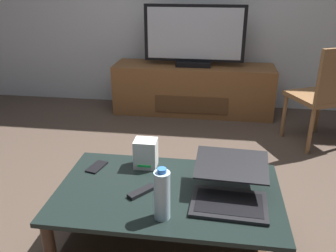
{
  "coord_description": "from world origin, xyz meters",
  "views": [
    {
      "loc": [
        0.34,
        -1.87,
        1.43
      ],
      "look_at": [
        0.05,
        0.2,
        0.54
      ],
      "focal_mm": 38.19,
      "sensor_mm": 36.0,
      "label": 1
    }
  ],
  "objects_px": {
    "dining_chair": "(327,92)",
    "laptop": "(230,188)",
    "coffee_table": "(168,209)",
    "television": "(194,37)",
    "router_box": "(146,153)",
    "cell_phone": "(97,167)",
    "water_bottle_near": "(162,195)",
    "media_cabinet": "(193,89)",
    "tv_remote": "(142,192)"
  },
  "relations": [
    {
      "from": "laptop",
      "to": "router_box",
      "type": "bearing_deg",
      "value": 150.88
    },
    {
      "from": "laptop",
      "to": "tv_remote",
      "type": "bearing_deg",
      "value": -178.05
    },
    {
      "from": "laptop",
      "to": "cell_phone",
      "type": "relative_size",
      "value": 3.05
    },
    {
      "from": "coffee_table",
      "to": "water_bottle_near",
      "type": "height_order",
      "value": "water_bottle_near"
    },
    {
      "from": "media_cabinet",
      "to": "water_bottle_near",
      "type": "height_order",
      "value": "water_bottle_near"
    },
    {
      "from": "laptop",
      "to": "coffee_table",
      "type": "bearing_deg",
      "value": 174.81
    },
    {
      "from": "television",
      "to": "laptop",
      "type": "height_order",
      "value": "television"
    },
    {
      "from": "coffee_table",
      "to": "laptop",
      "type": "height_order",
      "value": "laptop"
    },
    {
      "from": "cell_phone",
      "to": "coffee_table",
      "type": "bearing_deg",
      "value": -7.56
    },
    {
      "from": "coffee_table",
      "to": "television",
      "type": "xyz_separation_m",
      "value": [
        -0.03,
        2.17,
        0.56
      ]
    },
    {
      "from": "dining_chair",
      "to": "tv_remote",
      "type": "height_order",
      "value": "dining_chair"
    },
    {
      "from": "dining_chair",
      "to": "laptop",
      "type": "height_order",
      "value": "dining_chair"
    },
    {
      "from": "router_box",
      "to": "cell_phone",
      "type": "relative_size",
      "value": 1.2
    },
    {
      "from": "coffee_table",
      "to": "media_cabinet",
      "type": "relative_size",
      "value": 0.68
    },
    {
      "from": "cell_phone",
      "to": "tv_remote",
      "type": "distance_m",
      "value": 0.39
    },
    {
      "from": "coffee_table",
      "to": "cell_phone",
      "type": "xyz_separation_m",
      "value": [
        -0.45,
        0.18,
        0.12
      ]
    },
    {
      "from": "router_box",
      "to": "tv_remote",
      "type": "relative_size",
      "value": 1.05
    },
    {
      "from": "dining_chair",
      "to": "tv_remote",
      "type": "distance_m",
      "value": 2.01
    },
    {
      "from": "media_cabinet",
      "to": "dining_chair",
      "type": "relative_size",
      "value": 1.89
    },
    {
      "from": "dining_chair",
      "to": "media_cabinet",
      "type": "bearing_deg",
      "value": 149.54
    },
    {
      "from": "dining_chair",
      "to": "cell_phone",
      "type": "distance_m",
      "value": 2.07
    },
    {
      "from": "water_bottle_near",
      "to": "cell_phone",
      "type": "height_order",
      "value": "water_bottle_near"
    },
    {
      "from": "coffee_table",
      "to": "water_bottle_near",
      "type": "xyz_separation_m",
      "value": [
        0.0,
        -0.22,
        0.24
      ]
    },
    {
      "from": "television",
      "to": "router_box",
      "type": "distance_m",
      "value": 1.97
    },
    {
      "from": "media_cabinet",
      "to": "television",
      "type": "relative_size",
      "value": 1.64
    },
    {
      "from": "router_box",
      "to": "tv_remote",
      "type": "distance_m",
      "value": 0.29
    },
    {
      "from": "dining_chair",
      "to": "router_box",
      "type": "relative_size",
      "value": 5.38
    },
    {
      "from": "coffee_table",
      "to": "cell_phone",
      "type": "bearing_deg",
      "value": 158.09
    },
    {
      "from": "coffee_table",
      "to": "dining_chair",
      "type": "relative_size",
      "value": 1.29
    },
    {
      "from": "dining_chair",
      "to": "tv_remote",
      "type": "relative_size",
      "value": 5.64
    },
    {
      "from": "router_box",
      "to": "cell_phone",
      "type": "distance_m",
      "value": 0.3
    },
    {
      "from": "media_cabinet",
      "to": "router_box",
      "type": "distance_m",
      "value": 1.97
    },
    {
      "from": "coffee_table",
      "to": "media_cabinet",
      "type": "distance_m",
      "value": 2.19
    },
    {
      "from": "television",
      "to": "media_cabinet",
      "type": "bearing_deg",
      "value": 90.0
    },
    {
      "from": "television",
      "to": "tv_remote",
      "type": "relative_size",
      "value": 6.5
    },
    {
      "from": "coffee_table",
      "to": "television",
      "type": "relative_size",
      "value": 1.12
    },
    {
      "from": "media_cabinet",
      "to": "television",
      "type": "bearing_deg",
      "value": -90.0
    },
    {
      "from": "water_bottle_near",
      "to": "cell_phone",
      "type": "relative_size",
      "value": 1.85
    },
    {
      "from": "dining_chair",
      "to": "laptop",
      "type": "distance_m",
      "value": 1.74
    },
    {
      "from": "media_cabinet",
      "to": "laptop",
      "type": "relative_size",
      "value": 4.0
    },
    {
      "from": "television",
      "to": "dining_chair",
      "type": "xyz_separation_m",
      "value": [
        1.18,
        -0.67,
        -0.33
      ]
    },
    {
      "from": "media_cabinet",
      "to": "router_box",
      "type": "height_order",
      "value": "router_box"
    },
    {
      "from": "coffee_table",
      "to": "router_box",
      "type": "bearing_deg",
      "value": 124.56
    },
    {
      "from": "cell_phone",
      "to": "water_bottle_near",
      "type": "bearing_deg",
      "value": -27.41
    },
    {
      "from": "media_cabinet",
      "to": "television",
      "type": "height_order",
      "value": "television"
    },
    {
      "from": "dining_chair",
      "to": "laptop",
      "type": "bearing_deg",
      "value": -118.75
    },
    {
      "from": "cell_phone",
      "to": "television",
      "type": "bearing_deg",
      "value": 92.63
    },
    {
      "from": "tv_remote",
      "to": "dining_chair",
      "type": "bearing_deg",
      "value": 89.42
    },
    {
      "from": "coffee_table",
      "to": "television",
      "type": "distance_m",
      "value": 2.24
    },
    {
      "from": "dining_chair",
      "to": "cell_phone",
      "type": "bearing_deg",
      "value": -140.45
    }
  ]
}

